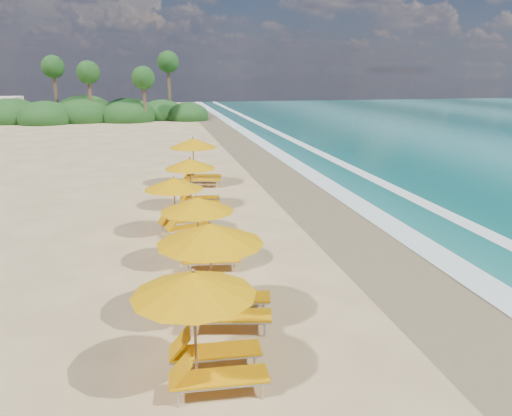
{
  "coord_description": "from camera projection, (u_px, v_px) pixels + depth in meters",
  "views": [
    {
      "loc": [
        -3.43,
        -16.41,
        5.84
      ],
      "look_at": [
        0.0,
        0.0,
        1.2
      ],
      "focal_mm": 35.02,
      "sensor_mm": 36.0,
      "label": 1
    }
  ],
  "objects": [
    {
      "name": "ground",
      "position": [
        256.0,
        241.0,
        17.71
      ],
      "size": [
        160.0,
        160.0,
        0.0
      ],
      "primitive_type": "plane",
      "color": "#D5B77D",
      "rests_on": "ground"
    },
    {
      "name": "wet_sand",
      "position": [
        361.0,
        233.0,
        18.5
      ],
      "size": [
        4.0,
        160.0,
        0.01
      ],
      "primitive_type": "cube",
      "color": "olive",
      "rests_on": "ground"
    },
    {
      "name": "surf_foam",
      "position": [
        428.0,
        228.0,
        19.03
      ],
      "size": [
        4.0,
        160.0,
        0.01
      ],
      "color": "white",
      "rests_on": "ground"
    },
    {
      "name": "station_0",
      "position": [
        205.0,
        320.0,
        9.35
      ],
      "size": [
        2.63,
        2.44,
        2.37
      ],
      "rotation": [
        0.0,
        0.0,
        -0.05
      ],
      "color": "olive",
      "rests_on": "ground"
    },
    {
      "name": "station_1",
      "position": [
        219.0,
        266.0,
        11.67
      ],
      "size": [
        3.07,
        2.95,
        2.54
      ],
      "rotation": [
        0.0,
        0.0,
        -0.2
      ],
      "color": "olive",
      "rests_on": "ground"
    },
    {
      "name": "station_2",
      "position": [
        204.0,
        227.0,
        15.12
      ],
      "size": [
        2.59,
        2.43,
        2.25
      ],
      "rotation": [
        0.0,
        0.0,
        -0.11
      ],
      "color": "olive",
      "rests_on": "ground"
    },
    {
      "name": "station_3",
      "position": [
        179.0,
        201.0,
        18.19
      ],
      "size": [
        2.73,
        2.65,
        2.18
      ],
      "rotation": [
        0.0,
        0.0,
        0.28
      ],
      "color": "olive",
      "rests_on": "ground"
    },
    {
      "name": "station_4",
      "position": [
        194.0,
        180.0,
        21.59
      ],
      "size": [
        2.6,
        2.44,
        2.26
      ],
      "rotation": [
        0.0,
        0.0,
        -0.11
      ],
      "color": "olive",
      "rests_on": "ground"
    },
    {
      "name": "station_5",
      "position": [
        197.0,
        158.0,
        25.9
      ],
      "size": [
        3.07,
        2.95,
        2.54
      ],
      "rotation": [
        0.0,
        0.0,
        -0.21
      ],
      "color": "olive",
      "rests_on": "ground"
    },
    {
      "name": "treeline",
      "position": [
        94.0,
        113.0,
        58.42
      ],
      "size": [
        25.8,
        8.8,
        9.74
      ],
      "color": "#163D14",
      "rests_on": "ground"
    }
  ]
}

